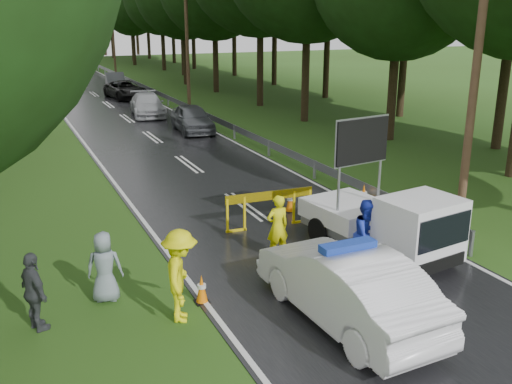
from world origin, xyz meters
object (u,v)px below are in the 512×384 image
barrier (270,200)px  queue_car_second (147,105)px  queue_car_fourth (115,81)px  civilian (367,235)px  officer (277,227)px  police_sedan (346,286)px  queue_car_first (192,118)px  work_truck (388,224)px  queue_car_third (126,90)px

barrier → queue_car_second: (1.53, 20.55, -0.16)m
queue_car_second → queue_car_fourth: 14.07m
barrier → queue_car_fourth: size_ratio=0.65×
civilian → officer: bearing=119.8°
police_sedan → queue_car_first: bearing=-102.3°
work_truck → queue_car_first: work_truck is taller
queue_car_first → queue_car_third: (-0.55, 14.04, -0.06)m
civilian → queue_car_third: 32.11m
queue_car_second → queue_car_fourth: (0.78, 14.04, 0.01)m
police_sedan → work_truck: size_ratio=1.06×
queue_car_first → civilian: bearing=-90.5°
officer → queue_car_second: (2.27, 22.55, -0.16)m
police_sedan → queue_car_third: police_sedan is taller
police_sedan → officer: size_ratio=2.87×
police_sedan → officer: 3.42m
queue_car_first → queue_car_second: bearing=103.1°
barrier → queue_car_fourth: (2.31, 34.59, -0.15)m
queue_car_fourth → queue_car_second: bearing=-86.5°
queue_car_second → queue_car_third: 8.05m
officer → queue_car_first: size_ratio=0.39×
work_truck → officer: (-2.50, 1.18, -0.10)m
work_truck → queue_car_third: work_truck is taller
barrier → queue_car_second: bearing=89.0°
civilian → queue_car_second: (0.60, 24.05, -0.20)m
work_truck → queue_car_third: 31.78m
work_truck → queue_car_second: 23.73m
police_sedan → civilian: (1.83, 1.91, 0.10)m
queue_car_first → queue_car_fourth: queue_car_first is taller
barrier → civilian: size_ratio=1.52×
police_sedan → barrier: size_ratio=1.78×
queue_car_second → queue_car_fourth: size_ratio=1.12×
officer → queue_car_fourth: 36.72m
civilian → queue_car_first: size_ratio=0.42×
barrier → queue_car_third: size_ratio=0.57×
barrier → civilian: bearing=-71.9°
police_sedan → queue_car_third: (2.80, 34.00, -0.12)m
work_truck → officer: size_ratio=2.71×
civilian → queue_car_third: (0.97, 32.09, -0.22)m
civilian → queue_car_third: bearing=70.1°
barrier → officer: 2.13m
officer → queue_car_first: (3.19, 16.55, -0.11)m
work_truck → civilian: (-0.83, -0.32, -0.05)m
queue_car_third → queue_car_fourth: queue_car_fourth is taller
queue_car_second → barrier: bearing=-86.8°
civilian → queue_car_first: civilian is taller
civilian → queue_car_fourth: size_ratio=0.43×
police_sedan → queue_car_fourth: 40.13m
civilian → queue_car_first: 18.12m
queue_car_second → queue_car_third: size_ratio=0.99×
work_truck → queue_car_second: size_ratio=0.97×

